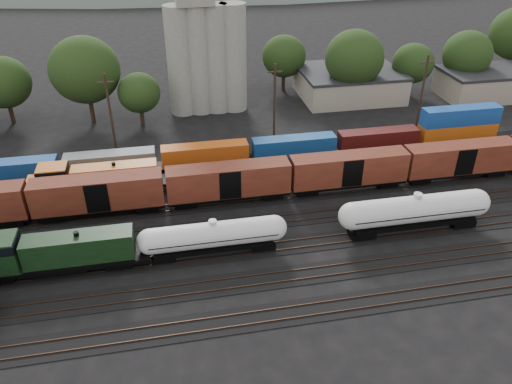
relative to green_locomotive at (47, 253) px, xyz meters
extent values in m
plane|color=black|center=(17.21, 5.00, -2.68)|extent=(600.00, 600.00, 0.00)
cube|color=black|center=(17.21, -10.00, -2.64)|extent=(180.00, 3.20, 0.08)
cube|color=#382319|center=(17.21, -10.72, -2.56)|extent=(180.00, 0.08, 0.16)
cube|color=#382319|center=(17.21, -9.28, -2.56)|extent=(180.00, 0.08, 0.16)
cube|color=black|center=(17.21, -5.00, -2.64)|extent=(180.00, 3.20, 0.08)
cube|color=#382319|center=(17.21, -5.72, -2.56)|extent=(180.00, 0.08, 0.16)
cube|color=#382319|center=(17.21, -4.28, -2.56)|extent=(180.00, 0.08, 0.16)
cube|color=black|center=(17.21, 0.00, -2.64)|extent=(180.00, 3.20, 0.08)
cube|color=#382319|center=(17.21, -0.72, -2.56)|extent=(180.00, 0.08, 0.16)
cube|color=#382319|center=(17.21, 0.72, -2.56)|extent=(180.00, 0.08, 0.16)
cube|color=black|center=(17.21, 5.00, -2.64)|extent=(180.00, 3.20, 0.08)
cube|color=#382319|center=(17.21, 4.28, -2.56)|extent=(180.00, 0.08, 0.16)
cube|color=#382319|center=(17.21, 5.72, -2.56)|extent=(180.00, 0.08, 0.16)
cube|color=black|center=(17.21, 10.00, -2.64)|extent=(180.00, 3.20, 0.08)
cube|color=#382319|center=(17.21, 9.28, -2.56)|extent=(180.00, 0.08, 0.16)
cube|color=#382319|center=(17.21, 10.72, -2.56)|extent=(180.00, 0.08, 0.16)
cube|color=black|center=(17.21, 15.00, -2.64)|extent=(180.00, 3.20, 0.08)
cube|color=#382319|center=(17.21, 14.28, -2.56)|extent=(180.00, 0.08, 0.16)
cube|color=#382319|center=(17.21, 15.72, -2.56)|extent=(180.00, 0.08, 0.16)
cube|color=black|center=(17.21, 20.00, -2.64)|extent=(180.00, 3.20, 0.08)
cube|color=#382319|center=(17.21, 19.28, -2.56)|extent=(180.00, 0.08, 0.16)
cube|color=#382319|center=(17.21, 20.72, -2.56)|extent=(180.00, 0.08, 0.16)
cube|color=black|center=(0.98, 0.00, -1.33)|extent=(17.83, 3.04, 0.42)
cube|color=black|center=(0.98, 0.00, -1.80)|extent=(5.24, 2.31, 0.84)
cube|color=black|center=(3.12, 0.00, 0.30)|extent=(10.70, 2.52, 2.83)
cylinder|color=black|center=(3.12, 0.00, 1.87)|extent=(0.52, 0.52, 0.52)
cube|color=black|center=(-4.73, 0.00, -2.01)|extent=(2.73, 2.10, 0.73)
cube|color=black|center=(6.68, 0.00, -2.01)|extent=(2.73, 2.10, 0.73)
cylinder|color=silver|center=(16.55, 0.00, -0.02)|extent=(13.09, 2.70, 2.70)
sphere|color=silver|center=(10.01, 0.00, -0.02)|extent=(2.70, 2.70, 2.70)
sphere|color=silver|center=(23.10, 0.00, -0.02)|extent=(2.70, 2.70, 2.70)
cylinder|color=silver|center=(16.55, 0.00, 1.51)|extent=(0.84, 0.84, 0.46)
cube|color=black|center=(16.55, 0.00, -0.02)|extent=(13.39, 2.83, 0.07)
cube|color=black|center=(16.55, 0.00, -1.51)|extent=(12.64, 2.05, 0.46)
cube|color=black|center=(11.20, 0.00, -2.06)|extent=(2.42, 1.86, 0.65)
cube|color=black|center=(21.91, 0.00, -2.06)|extent=(2.42, 1.86, 0.65)
cylinder|color=silver|center=(39.25, 0.00, 0.32)|extent=(14.87, 3.06, 3.06)
sphere|color=silver|center=(31.82, 0.00, 0.32)|extent=(3.06, 3.06, 3.06)
sphere|color=silver|center=(46.69, 0.00, 0.32)|extent=(3.06, 3.06, 3.06)
cylinder|color=silver|center=(39.25, 0.00, 2.06)|extent=(0.95, 0.95, 0.53)
cube|color=black|center=(39.25, 0.00, 0.32)|extent=(15.21, 3.21, 0.08)
cube|color=black|center=(39.25, 0.00, -1.37)|extent=(14.36, 2.32, 0.53)
cube|color=black|center=(33.17, 0.00, -2.01)|extent=(2.75, 2.11, 0.74)
cube|color=black|center=(45.34, 0.00, -2.01)|extent=(2.75, 2.11, 0.74)
cube|color=black|center=(3.83, 15.00, -1.42)|extent=(17.46, 2.81, 0.39)
cube|color=black|center=(3.83, 15.00, -1.85)|extent=(4.85, 2.13, 0.78)
cube|color=#C45811|center=(5.92, 15.00, 0.09)|extent=(10.47, 2.33, 2.62)
cube|color=#C45811|center=(-1.41, 15.00, 0.38)|extent=(3.49, 2.81, 3.20)
cube|color=black|center=(-1.41, 15.00, 1.40)|extent=(3.59, 2.91, 0.87)
cube|color=#C45811|center=(-3.85, 15.00, -0.35)|extent=(1.55, 2.33, 1.75)
cylinder|color=black|center=(5.92, 15.00, 1.54)|extent=(0.48, 0.48, 0.48)
cube|color=black|center=(-1.76, 15.00, -2.05)|extent=(2.52, 1.94, 0.68)
cube|color=black|center=(9.41, 15.00, -2.05)|extent=(2.52, 1.94, 0.68)
cube|color=black|center=(4.26, 10.00, -1.48)|extent=(15.00, 2.60, 0.40)
cube|color=#5B2316|center=(4.26, 10.00, 0.62)|extent=(15.00, 2.90, 3.80)
cube|color=black|center=(19.66, 10.00, -1.48)|extent=(15.00, 2.60, 0.40)
cube|color=#5B2316|center=(19.66, 10.00, 0.62)|extent=(15.00, 2.90, 3.80)
cube|color=black|center=(35.06, 10.00, -1.48)|extent=(15.00, 2.60, 0.40)
cube|color=#5B2316|center=(35.06, 10.00, 0.62)|extent=(15.00, 2.90, 3.80)
cube|color=black|center=(50.46, 10.00, -1.48)|extent=(15.00, 2.60, 0.40)
cube|color=#5B2316|center=(50.46, 10.00, 0.62)|extent=(15.00, 2.90, 3.80)
cube|color=black|center=(17.21, 20.00, -2.18)|extent=(160.00, 2.60, 0.60)
cube|color=navy|center=(-7.83, 20.00, -0.58)|extent=(12.00, 2.40, 2.60)
cube|color=#585B5D|center=(4.97, 20.00, -0.58)|extent=(12.00, 2.40, 2.60)
cube|color=#CA5414|center=(17.77, 20.00, -0.58)|extent=(12.00, 2.40, 2.60)
cube|color=navy|center=(30.57, 20.00, -0.58)|extent=(12.00, 2.40, 2.60)
cube|color=#44100F|center=(43.37, 20.00, -0.58)|extent=(12.00, 2.40, 2.60)
cube|color=#CC5E14|center=(56.17, 20.00, -0.58)|extent=(12.00, 2.40, 2.60)
cube|color=#154193|center=(56.17, 20.00, 2.02)|extent=(12.00, 2.40, 2.60)
cylinder|color=gray|center=(16.21, 41.00, 6.32)|extent=(4.40, 4.40, 18.00)
cylinder|color=gray|center=(19.21, 41.00, 6.32)|extent=(4.40, 4.40, 18.00)
cylinder|color=gray|center=(22.21, 41.00, 6.32)|extent=(4.40, 4.40, 18.00)
cylinder|color=gray|center=(25.21, 41.00, 6.32)|extent=(4.40, 4.40, 18.00)
cube|color=#9E937F|center=(47.21, 43.00, -0.38)|extent=(18.00, 14.00, 4.60)
cube|color=#232326|center=(47.21, 43.00, 2.17)|extent=(18.36, 14.28, 0.50)
cube|color=#9E937F|center=(72.21, 38.00, -0.38)|extent=(16.00, 10.00, 4.60)
cube|color=#232326|center=(72.21, 38.00, 2.17)|extent=(16.32, 10.20, 0.50)
cylinder|color=black|center=(-12.25, 41.79, -1.08)|extent=(0.70, 0.70, 3.21)
ellipsoid|color=#223815|center=(-12.25, 41.79, 4.31)|extent=(8.71, 8.71, 8.25)
cylinder|color=black|center=(0.96, 39.51, -0.63)|extent=(0.70, 0.70, 4.11)
ellipsoid|color=#223815|center=(0.96, 39.51, 6.28)|extent=(11.16, 11.16, 10.58)
cylinder|color=black|center=(9.07, 37.00, -1.43)|extent=(0.70, 0.70, 2.51)
ellipsoid|color=#223815|center=(9.07, 37.00, 2.79)|extent=(6.82, 6.82, 6.46)
cylinder|color=black|center=(22.13, 47.49, -1.28)|extent=(0.70, 0.70, 2.81)
ellipsoid|color=#223815|center=(22.13, 47.49, 3.43)|extent=(7.62, 7.62, 7.22)
cylinder|color=black|center=(36.01, 48.77, -1.16)|extent=(0.70, 0.70, 3.04)
ellipsoid|color=#223815|center=(36.01, 48.77, 3.94)|extent=(8.26, 8.26, 7.82)
cylinder|color=black|center=(46.42, 39.63, -0.78)|extent=(0.70, 0.70, 3.81)
ellipsoid|color=#223815|center=(46.42, 39.63, 5.61)|extent=(10.33, 10.33, 9.79)
cylinder|color=black|center=(58.74, 41.48, -1.28)|extent=(0.70, 0.70, 2.81)
ellipsoid|color=#223815|center=(58.74, 41.48, 3.44)|extent=(7.63, 7.63, 7.23)
cylinder|color=black|center=(69.41, 41.34, -1.02)|extent=(0.70, 0.70, 3.33)
ellipsoid|color=#223815|center=(69.41, 41.34, 4.57)|extent=(9.04, 9.04, 8.57)
cylinder|color=black|center=(84.21, 48.19, -0.68)|extent=(0.70, 0.70, 4.01)
cylinder|color=black|center=(5.21, 27.00, 3.32)|extent=(0.36, 0.36, 12.00)
cube|color=black|center=(5.21, 27.00, 8.12)|extent=(2.20, 0.18, 0.18)
cylinder|color=black|center=(29.21, 27.00, 3.32)|extent=(0.36, 0.36, 12.00)
cube|color=black|center=(29.21, 27.00, 8.12)|extent=(2.20, 0.18, 0.18)
cylinder|color=black|center=(53.21, 27.00, 3.32)|extent=(0.36, 0.36, 12.00)
cube|color=black|center=(53.21, 27.00, 8.12)|extent=(2.20, 0.18, 0.18)
ellipsoid|color=#59665B|center=(57.21, 265.00, -25.43)|extent=(520.00, 286.00, 130.00)
camera|label=1|loc=(12.87, -42.32, 30.76)|focal=35.00mm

